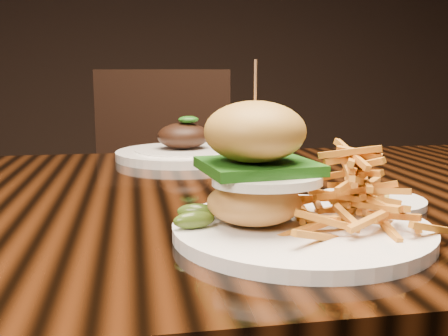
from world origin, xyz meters
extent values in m
plane|color=#453025|center=(0.00, 3.50, 1.40)|extent=(6.00, 0.00, 6.00)
cube|color=black|center=(0.00, 0.00, 0.73)|extent=(1.60, 0.90, 0.04)
cylinder|color=white|center=(0.07, -0.24, 0.76)|extent=(0.29, 0.29, 0.01)
ellipsoid|color=#AC7037|center=(0.02, -0.23, 0.79)|extent=(0.11, 0.11, 0.05)
ellipsoid|color=silver|center=(0.03, -0.25, 0.82)|extent=(0.12, 0.10, 0.01)
ellipsoid|color=orange|center=(0.05, -0.27, 0.82)|extent=(0.02, 0.02, 0.01)
cube|color=#206018|center=(0.02, -0.23, 0.83)|extent=(0.14, 0.13, 0.01)
ellipsoid|color=olive|center=(0.02, -0.23, 0.87)|extent=(0.11, 0.11, 0.07)
cylinder|color=#A1724B|center=(0.02, -0.23, 0.90)|extent=(0.00, 0.00, 0.09)
ellipsoid|color=#263E10|center=(-0.05, -0.24, 0.77)|extent=(0.05, 0.03, 0.02)
ellipsoid|color=#263E10|center=(-0.04, -0.21, 0.77)|extent=(0.05, 0.03, 0.02)
cylinder|color=white|center=(0.21, -0.12, 0.76)|extent=(0.15, 0.15, 0.01)
cube|color=#E0BF49|center=(0.22, -0.12, 0.77)|extent=(0.03, 0.03, 0.01)
cube|color=silver|center=(0.20, -0.10, 0.76)|extent=(0.13, 0.06, 0.00)
cube|color=white|center=(0.11, 0.08, 0.77)|extent=(0.09, 0.09, 0.03)
cylinder|color=white|center=(-0.01, 0.34, 0.76)|extent=(0.29, 0.29, 0.02)
cylinder|color=white|center=(-0.01, 0.34, 0.76)|extent=(0.21, 0.21, 0.02)
ellipsoid|color=black|center=(-0.01, 0.34, 0.80)|extent=(0.11, 0.09, 0.06)
ellipsoid|color=#206018|center=(0.00, 0.33, 0.84)|extent=(0.04, 0.03, 0.02)
cube|color=black|center=(-0.05, 0.80, 0.45)|extent=(0.54, 0.54, 0.06)
cube|color=black|center=(-0.01, 1.01, 0.70)|extent=(0.46, 0.14, 0.50)
cylinder|color=black|center=(-0.28, 0.65, 0.23)|extent=(0.04, 0.04, 0.45)
cylinder|color=black|center=(0.09, 0.58, 0.23)|extent=(0.04, 0.04, 0.45)
cylinder|color=black|center=(-0.20, 1.02, 0.23)|extent=(0.04, 0.04, 0.45)
cylinder|color=black|center=(0.17, 0.95, 0.23)|extent=(0.04, 0.04, 0.45)
camera|label=1|loc=(-0.11, -0.80, 0.93)|focal=42.00mm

